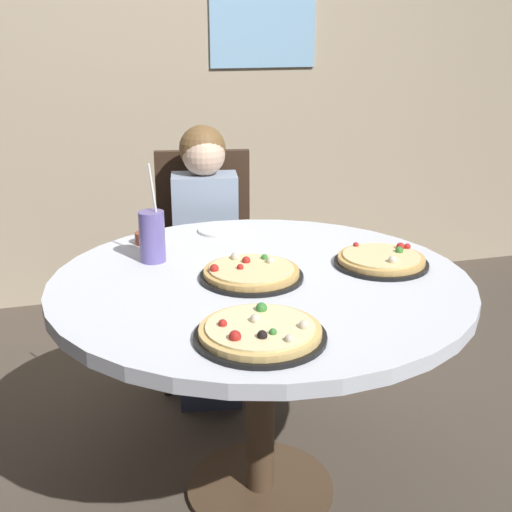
{
  "coord_description": "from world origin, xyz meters",
  "views": [
    {
      "loc": [
        -0.51,
        -1.76,
        1.45
      ],
      "look_at": [
        0.0,
        0.05,
        0.8
      ],
      "focal_mm": 46.93,
      "sensor_mm": 36.0,
      "label": 1
    }
  ],
  "objects_px": {
    "plate_small": "(224,230)",
    "soda_cup": "(152,236)",
    "sauce_bowl": "(145,238)",
    "pizza_veggie": "(251,273)",
    "chair_wooden": "(205,252)",
    "dining_table": "(261,307)",
    "pizza_pepperoni": "(260,332)",
    "diner_child": "(207,277)",
    "pizza_cheese": "(381,260)"
  },
  "relations": [
    {
      "from": "plate_small",
      "to": "soda_cup",
      "type": "bearing_deg",
      "value": -139.07
    },
    {
      "from": "sauce_bowl",
      "to": "pizza_veggie",
      "type": "bearing_deg",
      "value": -58.07
    },
    {
      "from": "soda_cup",
      "to": "sauce_bowl",
      "type": "bearing_deg",
      "value": 90.69
    },
    {
      "from": "chair_wooden",
      "to": "sauce_bowl",
      "type": "relative_size",
      "value": 13.57
    },
    {
      "from": "dining_table",
      "to": "pizza_pepperoni",
      "type": "bearing_deg",
      "value": -106.4
    },
    {
      "from": "pizza_pepperoni",
      "to": "sauce_bowl",
      "type": "xyz_separation_m",
      "value": [
        -0.17,
        0.8,
        0.0
      ]
    },
    {
      "from": "chair_wooden",
      "to": "pizza_veggie",
      "type": "xyz_separation_m",
      "value": [
        -0.04,
        -0.91,
        0.24
      ]
    },
    {
      "from": "diner_child",
      "to": "sauce_bowl",
      "type": "xyz_separation_m",
      "value": [
        -0.27,
        -0.32,
        0.29
      ]
    },
    {
      "from": "diner_child",
      "to": "sauce_bowl",
      "type": "bearing_deg",
      "value": -130.75
    },
    {
      "from": "pizza_pepperoni",
      "to": "sauce_bowl",
      "type": "height_order",
      "value": "pizza_pepperoni"
    },
    {
      "from": "chair_wooden",
      "to": "sauce_bowl",
      "type": "height_order",
      "value": "chair_wooden"
    },
    {
      "from": "dining_table",
      "to": "pizza_pepperoni",
      "type": "height_order",
      "value": "pizza_pepperoni"
    },
    {
      "from": "pizza_pepperoni",
      "to": "soda_cup",
      "type": "xyz_separation_m",
      "value": [
        -0.17,
        0.62,
        0.06
      ]
    },
    {
      "from": "diner_child",
      "to": "plate_small",
      "type": "height_order",
      "value": "diner_child"
    },
    {
      "from": "pizza_cheese",
      "to": "sauce_bowl",
      "type": "bearing_deg",
      "value": 148.68
    },
    {
      "from": "pizza_veggie",
      "to": "pizza_pepperoni",
      "type": "xyz_separation_m",
      "value": [
        -0.09,
        -0.39,
        0.0
      ]
    },
    {
      "from": "dining_table",
      "to": "pizza_cheese",
      "type": "xyz_separation_m",
      "value": [
        0.39,
        0.0,
        0.11
      ]
    },
    {
      "from": "dining_table",
      "to": "pizza_veggie",
      "type": "relative_size",
      "value": 4.06
    },
    {
      "from": "chair_wooden",
      "to": "pizza_veggie",
      "type": "height_order",
      "value": "chair_wooden"
    },
    {
      "from": "dining_table",
      "to": "plate_small",
      "type": "relative_size",
      "value": 6.86
    },
    {
      "from": "diner_child",
      "to": "plate_small",
      "type": "distance_m",
      "value": 0.37
    },
    {
      "from": "diner_child",
      "to": "pizza_pepperoni",
      "type": "distance_m",
      "value": 1.16
    },
    {
      "from": "plate_small",
      "to": "sauce_bowl",
      "type": "bearing_deg",
      "value": -167.08
    },
    {
      "from": "sauce_bowl",
      "to": "diner_child",
      "type": "bearing_deg",
      "value": 49.25
    },
    {
      "from": "chair_wooden",
      "to": "plate_small",
      "type": "bearing_deg",
      "value": -91.74
    },
    {
      "from": "sauce_bowl",
      "to": "pizza_pepperoni",
      "type": "bearing_deg",
      "value": -77.91
    },
    {
      "from": "pizza_cheese",
      "to": "diner_child",
      "type": "bearing_deg",
      "value": 118.91
    },
    {
      "from": "diner_child",
      "to": "pizza_pepperoni",
      "type": "xyz_separation_m",
      "value": [
        -0.1,
        -1.12,
        0.28
      ]
    },
    {
      "from": "dining_table",
      "to": "pizza_pepperoni",
      "type": "distance_m",
      "value": 0.42
    },
    {
      "from": "pizza_veggie",
      "to": "sauce_bowl",
      "type": "bearing_deg",
      "value": 121.93
    },
    {
      "from": "diner_child",
      "to": "pizza_cheese",
      "type": "distance_m",
      "value": 0.88
    },
    {
      "from": "pizza_cheese",
      "to": "plate_small",
      "type": "xyz_separation_m",
      "value": [
        -0.38,
        0.48,
        -0.01
      ]
    },
    {
      "from": "soda_cup",
      "to": "sauce_bowl",
      "type": "xyz_separation_m",
      "value": [
        -0.0,
        0.18,
        -0.06
      ]
    },
    {
      "from": "chair_wooden",
      "to": "diner_child",
      "type": "relative_size",
      "value": 0.88
    },
    {
      "from": "pizza_pepperoni",
      "to": "soda_cup",
      "type": "height_order",
      "value": "soda_cup"
    },
    {
      "from": "pizza_cheese",
      "to": "soda_cup",
      "type": "distance_m",
      "value": 0.71
    },
    {
      "from": "pizza_cheese",
      "to": "plate_small",
      "type": "relative_size",
      "value": 1.61
    },
    {
      "from": "dining_table",
      "to": "soda_cup",
      "type": "xyz_separation_m",
      "value": [
        -0.28,
        0.23,
        0.18
      ]
    },
    {
      "from": "chair_wooden",
      "to": "soda_cup",
      "type": "relative_size",
      "value": 3.09
    },
    {
      "from": "dining_table",
      "to": "plate_small",
      "type": "height_order",
      "value": "plate_small"
    },
    {
      "from": "pizza_veggie",
      "to": "plate_small",
      "type": "relative_size",
      "value": 1.69
    },
    {
      "from": "chair_wooden",
      "to": "soda_cup",
      "type": "height_order",
      "value": "soda_cup"
    },
    {
      "from": "plate_small",
      "to": "chair_wooden",
      "type": "bearing_deg",
      "value": 88.26
    },
    {
      "from": "sauce_bowl",
      "to": "dining_table",
      "type": "bearing_deg",
      "value": -55.37
    },
    {
      "from": "diner_child",
      "to": "pizza_cheese",
      "type": "xyz_separation_m",
      "value": [
        0.4,
        -0.73,
        0.28
      ]
    },
    {
      "from": "pizza_cheese",
      "to": "soda_cup",
      "type": "relative_size",
      "value": 0.94
    },
    {
      "from": "soda_cup",
      "to": "pizza_pepperoni",
      "type": "bearing_deg",
      "value": -74.7
    },
    {
      "from": "diner_child",
      "to": "pizza_veggie",
      "type": "distance_m",
      "value": 0.78
    },
    {
      "from": "soda_cup",
      "to": "dining_table",
      "type": "bearing_deg",
      "value": -39.24
    },
    {
      "from": "chair_wooden",
      "to": "pizza_cheese",
      "type": "xyz_separation_m",
      "value": [
        0.37,
        -0.91,
        0.24
      ]
    }
  ]
}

